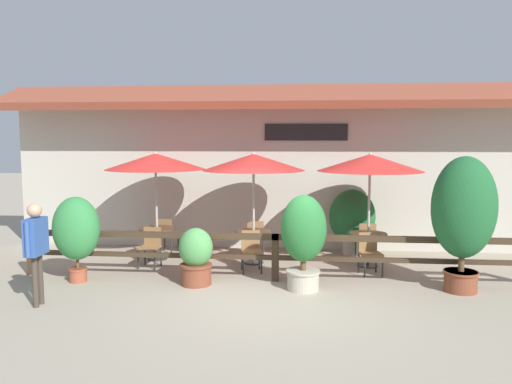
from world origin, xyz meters
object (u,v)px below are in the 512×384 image
object	(u,v)px
potted_plant_entrance_palm	(304,236)
pedestrian	(36,240)
chair_far_wallside	(366,239)
potted_plant_corner_fern	(352,218)
chair_near_wallside	(167,233)
patio_umbrella_middle	(254,162)
chair_middle_streetside	(251,249)
potted_plant_broad_leaf	(464,212)
potted_plant_tall_tropical	(196,256)
patio_umbrella_near	(155,161)
chair_far_streetside	(370,251)
chair_middle_wallside	(255,236)
chair_near_streetside	(151,245)
dining_table_far	(368,240)
patio_umbrella_far	(370,163)
potted_plant_small_flowering	(76,230)
dining_table_near	(157,234)
dining_table_middle	(254,237)

from	to	relation	value
potted_plant_entrance_palm	pedestrian	distance (m)	4.70
chair_far_wallside	potted_plant_corner_fern	xyz separation A→B (m)	(-0.29, 0.49, 0.41)
chair_near_wallside	patio_umbrella_middle	distance (m)	3.01
chair_middle_streetside	pedestrian	bearing A→B (deg)	-154.89
potted_plant_broad_leaf	potted_plant_tall_tropical	xyz separation A→B (m)	(-5.01, -0.03, -0.94)
chair_far_wallside	pedestrian	xyz separation A→B (m)	(-5.99, -3.88, 0.64)
patio_umbrella_near	chair_far_streetside	xyz separation A→B (m)	(4.82, -0.84, -1.82)
chair_far_streetside	potted_plant_corner_fern	xyz separation A→B (m)	(-0.20, 1.82, 0.41)
chair_middle_wallside	chair_far_wallside	distance (m)	2.64
potted_plant_broad_leaf	chair_near_wallside	bearing A→B (deg)	157.99
patio_umbrella_near	pedestrian	xyz separation A→B (m)	(-1.08, -3.39, -1.18)
chair_near_wallside	potted_plant_broad_leaf	size ratio (longest dim) A/B	0.35
chair_near_streetside	dining_table_far	distance (m)	4.85
chair_far_streetside	chair_near_streetside	bearing A→B (deg)	165.44
potted_plant_tall_tropical	chair_near_streetside	bearing A→B (deg)	136.06
chair_near_wallside	chair_far_streetside	xyz separation A→B (m)	(4.78, -1.51, 0.00)
chair_near_streetside	potted_plant_entrance_palm	distance (m)	3.70
patio_umbrella_middle	chair_middle_streetside	xyz separation A→B (m)	(0.02, -0.71, -1.82)
chair_near_streetside	chair_near_wallside	size ratio (longest dim) A/B	1.00
chair_middle_wallside	patio_umbrella_near	bearing A→B (deg)	9.43
chair_near_wallside	chair_middle_streetside	world-z (taller)	same
chair_near_streetside	patio_umbrella_far	bearing A→B (deg)	10.68
dining_table_far	chair_far_wallside	xyz separation A→B (m)	(0.04, 0.67, -0.10)
potted_plant_tall_tropical	potted_plant_broad_leaf	bearing A→B (deg)	0.33
dining_table_far	patio_umbrella_near	bearing A→B (deg)	177.93
chair_far_streetside	potted_plant_small_flowering	world-z (taller)	potted_plant_small_flowering
pedestrian	potted_plant_entrance_palm	bearing A→B (deg)	105.24
chair_middle_wallside	dining_table_far	distance (m)	2.70
chair_near_wallside	patio_umbrella_middle	xyz separation A→B (m)	(2.26, -0.81, 1.82)
potted_plant_corner_fern	chair_near_wallside	bearing A→B (deg)	-176.09
dining_table_near	chair_far_streetside	size ratio (longest dim) A/B	0.95
dining_table_middle	chair_middle_streetside	bearing A→B (deg)	-88.40
chair_near_wallside	chair_middle_wallside	xyz separation A→B (m)	(2.23, -0.11, 0.00)
pedestrian	patio_umbrella_middle	bearing A→B (deg)	132.69
chair_middle_wallside	dining_table_far	world-z (taller)	chair_middle_wallside
chair_near_streetside	pedestrian	xyz separation A→B (m)	(-1.13, -2.72, 0.64)
patio_umbrella_middle	chair_far_wallside	xyz separation A→B (m)	(2.61, 0.64, -1.82)
potted_plant_entrance_palm	potted_plant_corner_fern	world-z (taller)	potted_plant_entrance_palm
chair_far_streetside	potted_plant_small_flowering	xyz separation A→B (m)	(-5.86, -1.11, 0.55)
chair_near_streetside	chair_far_wallside	bearing A→B (deg)	18.26
potted_plant_tall_tropical	chair_near_wallside	bearing A→B (deg)	116.79
dining_table_far	chair_far_streetside	size ratio (longest dim) A/B	0.95
patio_umbrella_far	potted_plant_broad_leaf	bearing A→B (deg)	-48.93
potted_plant_small_flowering	chair_middle_wallside	bearing A→B (deg)	37.17
chair_far_wallside	patio_umbrella_middle	bearing A→B (deg)	7.79
patio_umbrella_near	chair_middle_wallside	xyz separation A→B (m)	(2.27, 0.56, -1.82)
potted_plant_entrance_palm	potted_plant_broad_leaf	xyz separation A→B (m)	(2.93, 0.17, 0.47)
chair_near_wallside	chair_far_streetside	world-z (taller)	same
chair_middle_streetside	potted_plant_entrance_palm	bearing A→B (deg)	-59.03
dining_table_far	potted_plant_entrance_palm	world-z (taller)	potted_plant_entrance_palm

